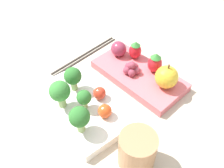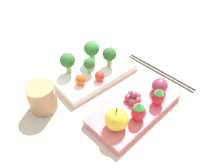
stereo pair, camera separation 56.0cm
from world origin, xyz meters
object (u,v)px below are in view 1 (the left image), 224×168
bento_box_savoury (81,107)px  broccoli_floret_0 (84,98)px  strawberry_0 (135,50)px  chopsticks_pair (85,55)px  grape_cluster (132,69)px  cherry_tomato_0 (105,111)px  drinking_cup (137,150)px  plum (119,49)px  cherry_tomato_1 (99,93)px  bento_box_fruit (139,76)px  apple (167,77)px  broccoli_floret_1 (73,77)px  strawberry_1 (155,63)px  broccoli_floret_2 (79,118)px  broccoli_floret_3 (60,92)px

bento_box_savoury → broccoli_floret_0: size_ratio=4.89×
strawberry_0 → chopsticks_pair: 0.13m
bento_box_savoury → grape_cluster: (0.02, -0.14, 0.02)m
bento_box_savoury → cherry_tomato_0: cherry_tomato_0 is taller
grape_cluster → chopsticks_pair: (0.14, 0.05, -0.03)m
drinking_cup → plum: bearing=-28.8°
cherry_tomato_1 → drinking_cup: bearing=173.2°
bento_box_fruit → chopsticks_pair: 0.16m
apple → drinking_cup: bearing=122.1°
strawberry_0 → drinking_cup: drinking_cup is taller
bento_box_savoury → chopsticks_pair: 0.18m
broccoli_floret_1 → strawberry_0: size_ratio=1.21×
broccoli_floret_1 → drinking_cup: broccoli_floret_1 is taller
strawberry_1 → chopsticks_pair: size_ratio=0.24×
cherry_tomato_1 → strawberry_1: 0.15m
broccoli_floret_0 → drinking_cup: drinking_cup is taller
cherry_tomato_0 → grape_cluster: size_ratio=0.68×
broccoli_floret_0 → broccoli_floret_2: size_ratio=0.76×
bento_box_savoury → broccoli_floret_1: (0.04, -0.01, 0.05)m
bento_box_fruit → plum: plum is taller
chopsticks_pair → bento_box_fruit: bearing=-157.2°
broccoli_floret_1 → broccoli_floret_2: broccoli_floret_2 is taller
broccoli_floret_2 → chopsticks_pair: size_ratio=0.28×
broccoli_floret_0 → strawberry_1: size_ratio=0.89×
broccoli_floret_0 → drinking_cup: 0.14m
broccoli_floret_0 → plum: 0.18m
strawberry_1 → broccoli_floret_3: bearing=83.6°
broccoli_floret_1 → broccoli_floret_2: bearing=158.4°
broccoli_floret_3 → chopsticks_pair: bearing=-43.7°
broccoli_floret_1 → drinking_cup: bearing=-176.1°
broccoli_floret_3 → drinking_cup: (-0.17, -0.06, -0.03)m
cherry_tomato_0 → chopsticks_pair: bearing=-19.3°
bento_box_fruit → broccoli_floret_0: bearing=96.6°
bento_box_savoury → apple: size_ratio=3.73×
cherry_tomato_0 → cherry_tomato_1: same height
cherry_tomato_1 → strawberry_0: (0.06, -0.14, 0.01)m
strawberry_0 → strawberry_1: strawberry_1 is taller
strawberry_1 → grape_cluster: bearing=62.3°
broccoli_floret_0 → strawberry_0: (0.07, -0.18, -0.01)m
bento_box_savoury → plum: size_ratio=5.45×
broccoli_floret_3 → drinking_cup: 0.18m
bento_box_fruit → plum: bearing=1.4°
strawberry_1 → cherry_tomato_1: bearing=89.9°
cherry_tomato_0 → cherry_tomato_1: size_ratio=1.03×
strawberry_1 → drinking_cup: (-0.15, 0.17, -0.01)m
bento_box_fruit → plum: (0.08, 0.00, 0.03)m
strawberry_1 → bento_box_fruit: bearing=68.2°
strawberry_0 → plum: (0.03, 0.03, -0.00)m
grape_cluster → broccoli_floret_1: bearing=78.1°
broccoli_floret_1 → chopsticks_pair: size_ratio=0.27×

